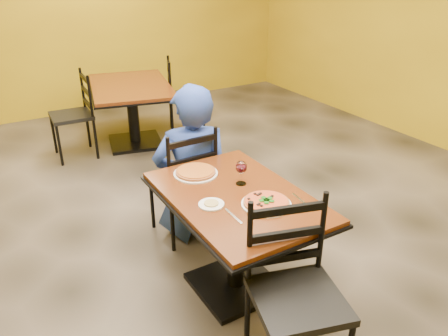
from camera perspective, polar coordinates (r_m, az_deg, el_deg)
floor at (r=3.63m, az=-2.82°, el=-10.46°), size 7.00×8.00×0.01m
wall_back at (r=6.77m, az=-20.33°, el=18.80°), size 7.00×0.01×3.00m
table_main at (r=2.96m, az=1.56°, el=-6.68°), size 0.83×1.23×0.75m
table_second at (r=5.51m, az=-11.69°, el=8.51°), size 1.20×1.54×0.75m
chair_main_near at (r=2.46m, az=9.44°, el=-16.39°), size 0.57×0.57×1.02m
chair_main_far at (r=3.63m, az=-5.32°, el=-1.62°), size 0.44×0.44×0.97m
chair_second_left at (r=5.35m, az=-18.91°, el=6.27°), size 0.46×0.46×0.97m
chair_second_right at (r=5.79m, az=-4.84°, el=9.04°), size 0.57×0.57×0.98m
diner at (r=3.56m, az=-4.08°, el=0.73°), size 0.73×0.59×1.28m
plate_main at (r=2.76m, az=5.42°, el=-4.63°), size 0.31×0.31×0.01m
pizza_main at (r=2.75m, az=5.44°, el=-4.34°), size 0.28×0.28×0.02m
plate_far at (r=3.13m, az=-3.63°, el=-0.70°), size 0.31×0.31×0.01m
pizza_far at (r=3.12m, az=-3.64°, el=-0.44°), size 0.28×0.28×0.02m
side_plate at (r=2.75m, az=-1.63°, el=-4.66°), size 0.16×0.16×0.01m
dip at (r=2.74m, az=-1.64°, el=-4.50°), size 0.09×0.09×0.01m
wine_glass at (r=2.96m, az=2.21°, el=-0.47°), size 0.08×0.08×0.18m
fork at (r=2.64m, az=1.22°, el=-6.15°), size 0.02×0.19×0.00m
knife at (r=2.83m, az=9.88°, el=-4.15°), size 0.04×0.21×0.00m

